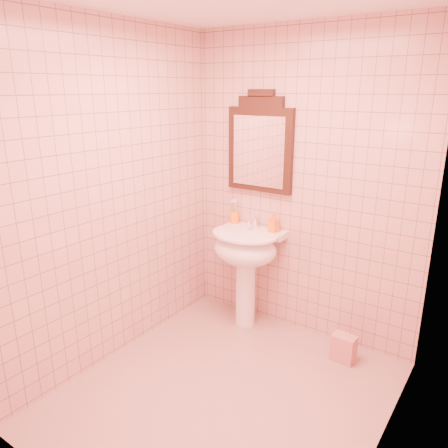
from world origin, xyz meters
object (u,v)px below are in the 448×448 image
Objects in this scene: toothbrush_cup at (234,217)px; towel at (344,348)px; mirror at (260,145)px; pedestal_sink at (245,255)px; soap_dispenser at (274,223)px.

towel is at bearing -10.45° from toothbrush_cup.
mirror is 1.74m from towel.
toothbrush_cup reaches higher than pedestal_sink.
towel is (0.74, -0.18, -0.83)m from soap_dispenser.
soap_dispenser is 0.74× the size of towel.
mirror is at bearing 4.41° from toothbrush_cup.
mirror reaches higher than soap_dispenser.
toothbrush_cup is (-0.24, 0.18, 0.26)m from pedestal_sink.
towel is at bearing -1.91° from pedestal_sink.
pedestal_sink is 0.39m from toothbrush_cup.
mirror is 4.34× the size of toothbrush_cup.
toothbrush_cup is 0.89× the size of towel.
soap_dispenser is at bearing -16.01° from mirror.
pedestal_sink is at bearing -37.69° from toothbrush_cup.
mirror is at bearing 90.00° from pedestal_sink.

